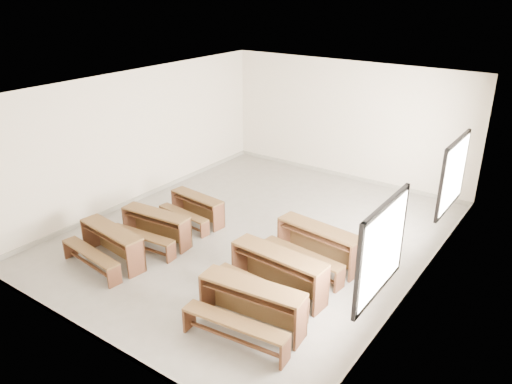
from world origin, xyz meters
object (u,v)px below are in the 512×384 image
Objects in this scene: desk_set_1 at (155,226)px; desk_set_5 at (317,243)px; desk_set_2 at (196,207)px; desk_set_3 at (250,304)px; desk_set_0 at (110,243)px; desk_set_4 at (277,271)px.

desk_set_5 is at bearing 15.60° from desk_set_1.
desk_set_3 reaches higher than desk_set_2.
desk_set_5 is (-0.10, 2.32, -0.00)m from desk_set_3.
desk_set_5 is (3.30, 2.25, 0.03)m from desk_set_0.
desk_set_3 is at bearing -24.22° from desk_set_1.
desk_set_1 is 3.08m from desk_set_4.
desk_set_2 is 3.34m from desk_set_4.
desk_set_0 is 0.91× the size of desk_set_4.
desk_set_0 is at bearing -103.46° from desk_set_1.
desk_set_1 is at bearing -85.54° from desk_set_2.
desk_set_3 is (3.40, -0.07, 0.04)m from desk_set_0.
desk_set_4 is at bearing -86.79° from desk_set_5.
desk_set_3 is at bearing 5.63° from desk_set_0.
desk_set_5 is at bearing 41.07° from desk_set_0.
desk_set_2 is (0.17, 2.29, -0.05)m from desk_set_0.
desk_set_5 reaches higher than desk_set_0.
desk_set_2 is 3.13m from desk_set_5.
desk_set_1 is at bearing 155.05° from desk_set_3.
desk_set_4 reaches higher than desk_set_5.
desk_set_4 is at bearing 23.08° from desk_set_0.
desk_set_3 is at bearing -77.15° from desk_set_4.
desk_set_1 is 3.44m from desk_set_3.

